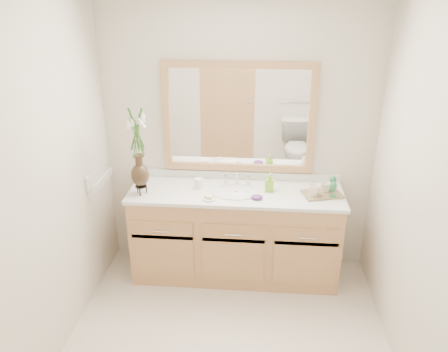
# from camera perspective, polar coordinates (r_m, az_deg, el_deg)

# --- Properties ---
(wall_back) EXTENTS (2.40, 0.02, 2.40)m
(wall_back) POSITION_cam_1_polar(r_m,az_deg,el_deg) (3.88, 1.88, 4.73)
(wall_back) COLOR silver
(wall_back) RESTS_ON floor
(wall_left) EXTENTS (0.02, 2.60, 2.40)m
(wall_left) POSITION_cam_1_polar(r_m,az_deg,el_deg) (3.02, -23.07, -2.82)
(wall_left) COLOR silver
(wall_left) RESTS_ON floor
(wall_right) EXTENTS (0.02, 2.60, 2.40)m
(wall_right) POSITION_cam_1_polar(r_m,az_deg,el_deg) (2.86, 25.11, -4.61)
(wall_right) COLOR silver
(wall_right) RESTS_ON floor
(vanity) EXTENTS (1.80, 0.55, 0.80)m
(vanity) POSITION_cam_1_polar(r_m,az_deg,el_deg) (3.96, 1.49, -7.65)
(vanity) COLOR tan
(vanity) RESTS_ON floor
(counter) EXTENTS (1.84, 0.57, 0.03)m
(counter) POSITION_cam_1_polar(r_m,az_deg,el_deg) (3.76, 1.56, -2.22)
(counter) COLOR white
(counter) RESTS_ON vanity
(sink) EXTENTS (0.38, 0.34, 0.23)m
(sink) POSITION_cam_1_polar(r_m,az_deg,el_deg) (3.76, 1.53, -2.87)
(sink) COLOR white
(sink) RESTS_ON counter
(mirror) EXTENTS (1.32, 0.04, 0.97)m
(mirror) POSITION_cam_1_polar(r_m,az_deg,el_deg) (3.80, 1.90, 7.56)
(mirror) COLOR white
(mirror) RESTS_ON wall_back
(switch_plate) EXTENTS (0.02, 0.12, 0.12)m
(switch_plate) POSITION_cam_1_polar(r_m,az_deg,el_deg) (3.73, -17.19, -0.79)
(switch_plate) COLOR white
(switch_plate) RESTS_ON wall_left
(flower_vase) EXTENTS (0.18, 0.18, 0.72)m
(flower_vase) POSITION_cam_1_polar(r_m,az_deg,el_deg) (3.60, -11.28, 4.81)
(flower_vase) COLOR black
(flower_vase) RESTS_ON counter
(tumbler) EXTENTS (0.07, 0.07, 0.09)m
(tumbler) POSITION_cam_1_polar(r_m,az_deg,el_deg) (3.81, -3.37, -0.96)
(tumbler) COLOR silver
(tumbler) RESTS_ON counter
(soap_dish) EXTENTS (0.11, 0.11, 0.04)m
(soap_dish) POSITION_cam_1_polar(r_m,az_deg,el_deg) (3.61, -1.99, -2.92)
(soap_dish) COLOR silver
(soap_dish) RESTS_ON counter
(soap_bottle) EXTENTS (0.07, 0.07, 0.15)m
(soap_bottle) POSITION_cam_1_polar(r_m,az_deg,el_deg) (3.76, 5.96, -0.90)
(soap_bottle) COLOR #7BC42E
(soap_bottle) RESTS_ON counter
(purple_dish) EXTENTS (0.11, 0.09, 0.03)m
(purple_dish) POSITION_cam_1_polar(r_m,az_deg,el_deg) (3.62, 4.34, -2.76)
(purple_dish) COLOR #5B2674
(purple_dish) RESTS_ON counter
(tray) EXTENTS (0.36, 0.29, 0.02)m
(tray) POSITION_cam_1_polar(r_m,az_deg,el_deg) (3.78, 12.68, -2.32)
(tray) COLOR brown
(tray) RESTS_ON counter
(mug_left) EXTENTS (0.10, 0.10, 0.10)m
(mug_left) POSITION_cam_1_polar(r_m,az_deg,el_deg) (3.70, 11.63, -1.78)
(mug_left) COLOR silver
(mug_left) RESTS_ON tray
(mug_right) EXTENTS (0.12, 0.12, 0.09)m
(mug_right) POSITION_cam_1_polar(r_m,az_deg,el_deg) (3.79, 13.11, -1.38)
(mug_right) COLOR silver
(mug_right) RESTS_ON tray
(goblet_front) EXTENTS (0.06, 0.06, 0.13)m
(goblet_front) POSITION_cam_1_polar(r_m,az_deg,el_deg) (3.70, 14.08, -1.35)
(goblet_front) COLOR #246C3C
(goblet_front) RESTS_ON tray
(goblet_back) EXTENTS (0.06, 0.06, 0.13)m
(goblet_back) POSITION_cam_1_polar(r_m,az_deg,el_deg) (3.81, 14.03, -0.61)
(goblet_back) COLOR #246C3C
(goblet_back) RESTS_ON tray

